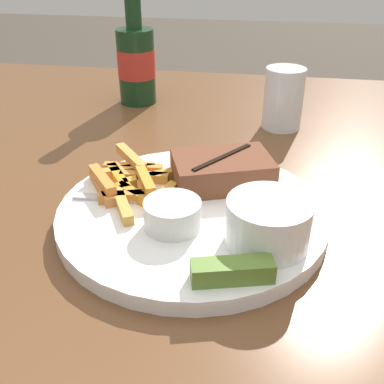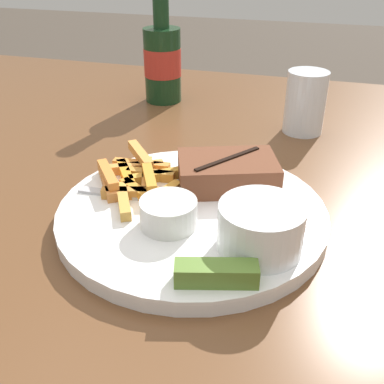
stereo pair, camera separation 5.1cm
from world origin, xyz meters
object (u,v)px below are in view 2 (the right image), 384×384
Objects in this scene: knife_utensil at (191,186)px; beer_bottle at (163,60)px; steak_portion at (227,172)px; pickle_spear at (216,273)px; fork_utensil at (125,197)px; dipping_sauce_cup at (168,212)px; coleslaw_cup at (261,225)px; drinking_glass at (305,102)px; dinner_plate at (192,213)px.

knife_utensil is 0.73× the size of beer_bottle.
beer_bottle reaches higher than steak_portion.
pickle_spear is 0.18m from fork_utensil.
steak_portion reaches higher than dipping_sauce_cup.
knife_utensil is (-0.00, 0.08, -0.01)m from dipping_sauce_cup.
coleslaw_cup is at bearing -19.36° from fork_utensil.
steak_portion is 0.85× the size of knife_utensil.
drinking_glass is at bearing 71.77° from dipping_sauce_cup.
pickle_spear is at bearing -41.55° from fork_utensil.
coleslaw_cup is 1.38× the size of dipping_sauce_cup.
drinking_glass is at bearing 57.34° from fork_utensil.
dipping_sauce_cup is 0.28× the size of beer_bottle.
steak_portion is at bearing 66.45° from dinner_plate.
knife_utensil is at bearing -65.67° from beer_bottle.
steak_portion is at bearing -106.84° from drinking_glass.
pickle_spear is 0.57m from beer_bottle.
dinner_plate is 0.44m from beer_bottle.
dipping_sauce_cup is (-0.04, -0.11, -0.00)m from steak_portion.
drinking_glass is at bearing 73.16° from steak_portion.
coleslaw_cup is at bearing -63.45° from steak_portion.
drinking_glass is at bearing 87.46° from coleslaw_cup.
dinner_plate is at bearing 71.85° from dipping_sauce_cup.
beer_bottle reaches higher than drinking_glass.
coleslaw_cup reaches higher than fork_utensil.
coleslaw_cup is (0.06, -0.12, 0.01)m from steak_portion.
steak_portion reaches higher than dinner_plate.
coleslaw_cup is 0.07m from pickle_spear.
pickle_spear is (-0.03, -0.06, -0.02)m from coleslaw_cup.
steak_portion is at bearing -49.26° from knife_utensil.
dinner_plate is 3.04× the size of drinking_glass.
coleslaw_cup is 0.84× the size of drinking_glass.
pickle_spear is at bearing -141.85° from knife_utensil.
pickle_spear is 0.17m from knife_utensil.
knife_utensil is (-0.10, 0.10, -0.02)m from coleslaw_cup.
drinking_glass is (0.08, 0.25, 0.02)m from steak_portion.
steak_portion is at bearing 28.87° from fork_utensil.
beer_bottle is at bearing 121.12° from steak_portion.
knife_utensil is 0.40m from beer_bottle.
coleslaw_cup is 0.38× the size of beer_bottle.
drinking_glass is at bearing 83.92° from pickle_spear.
dipping_sauce_cup is at bearing -69.86° from beer_bottle.
dipping_sauce_cup is at bearing 172.62° from coleslaw_cup.
fork_utensil is (-0.11, -0.07, -0.02)m from steak_portion.
knife_utensil is at bearing 90.23° from dipping_sauce_cup.
fork_utensil is 1.31× the size of drinking_glass.
dipping_sauce_cup is at bearing -111.43° from steak_portion.
pickle_spear is at bearing -80.68° from steak_portion.
steak_portion is 0.18m from pickle_spear.
dipping_sauce_cup is 0.79× the size of pickle_spear.
coleslaw_cup is at bearing -7.38° from dipping_sauce_cup.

